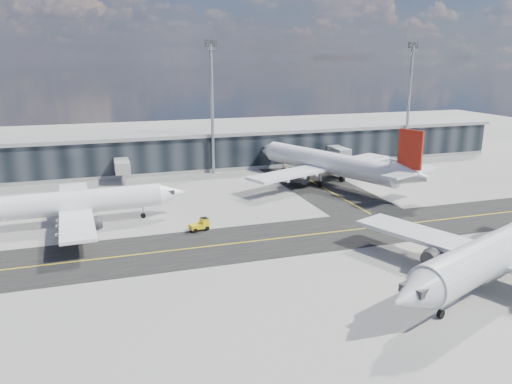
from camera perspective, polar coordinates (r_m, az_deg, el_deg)
ground at (r=69.19m, az=4.30°, el=-6.35°), size 300.00×300.00×0.00m
taxiway_lanes at (r=79.93m, az=4.01°, el=-3.35°), size 180.00×63.00×0.03m
terminal_concourse at (r=118.99m, az=-5.66°, el=4.78°), size 152.00×19.80×8.80m
floodlight_masts at (r=110.74m, az=-5.05°, el=10.04°), size 102.50×0.70×28.90m
airliner_af at (r=81.70m, az=-21.05°, el=-1.26°), size 37.31×31.79×11.06m
airliner_redtail at (r=103.23m, az=8.52°, el=3.26°), size 37.05×42.83×13.22m
airliner_near at (r=64.57m, az=26.89°, el=-5.54°), size 42.15×36.47×12.99m
baggage_tug at (r=75.85m, az=-6.31°, el=-3.70°), size 3.19×2.11×1.85m
service_van at (r=117.60m, az=7.77°, el=2.92°), size 5.05×5.71×1.47m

